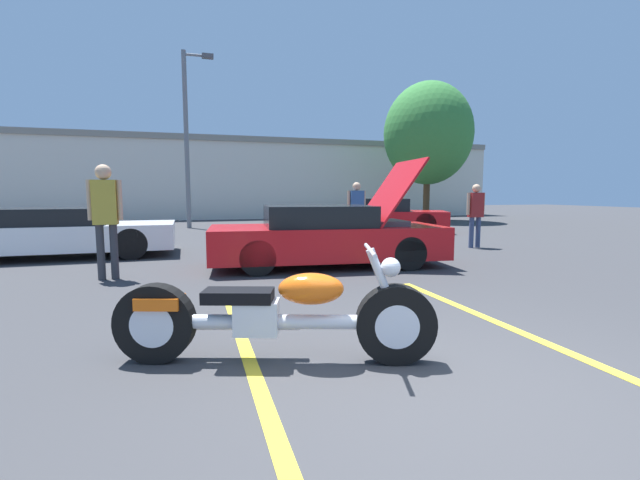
# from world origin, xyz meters

# --- Properties ---
(ground_plane) EXTENTS (80.00, 80.00, 0.00)m
(ground_plane) POSITION_xyz_m (0.00, 0.00, 0.00)
(ground_plane) COLOR #38383A
(parking_stripe_middle) EXTENTS (0.12, 4.53, 0.01)m
(parking_stripe_middle) POSITION_xyz_m (-1.26, 1.27, 0.00)
(parking_stripe_middle) COLOR yellow
(parking_stripe_middle) RESTS_ON ground
(parking_stripe_back) EXTENTS (0.12, 4.53, 0.01)m
(parking_stripe_back) POSITION_xyz_m (1.47, 1.27, 0.00)
(parking_stripe_back) COLOR yellow
(parking_stripe_back) RESTS_ON ground
(far_building) EXTENTS (32.00, 4.20, 4.40)m
(far_building) POSITION_xyz_m (0.00, 22.81, 2.34)
(far_building) COLOR beige
(far_building) RESTS_ON ground
(light_pole) EXTENTS (1.21, 0.28, 6.89)m
(light_pole) POSITION_xyz_m (-1.72, 15.63, 3.82)
(light_pole) COLOR slate
(light_pole) RESTS_ON ground
(tree_background) EXTENTS (4.33, 4.33, 6.81)m
(tree_background) POSITION_xyz_m (9.58, 16.71, 4.31)
(tree_background) COLOR brown
(tree_background) RESTS_ON ground
(motorcycle) EXTENTS (2.58, 1.05, 0.97)m
(motorcycle) POSITION_xyz_m (-1.06, 1.08, 0.40)
(motorcycle) COLOR black
(motorcycle) RESTS_ON ground
(show_car_hood_open) EXTENTS (4.55, 2.16, 2.05)m
(show_car_hood_open) POSITION_xyz_m (0.81, 5.47, 0.58)
(show_car_hood_open) COLOR red
(show_car_hood_open) RESTS_ON ground
(parked_car_mid_row) EXTENTS (4.53, 1.89, 1.08)m
(parked_car_mid_row) POSITION_xyz_m (-4.38, 8.20, 0.54)
(parked_car_mid_row) COLOR white
(parked_car_mid_row) RESTS_ON ground
(parked_car_right_row) EXTENTS (4.60, 3.27, 1.20)m
(parked_car_right_row) POSITION_xyz_m (5.04, 11.89, 0.58)
(parked_car_right_row) COLOR red
(parked_car_right_row) RESTS_ON ground
(spectator_near_motorcycle) EXTENTS (0.52, 0.24, 1.86)m
(spectator_near_motorcycle) POSITION_xyz_m (-3.02, 5.25, 1.12)
(spectator_near_motorcycle) COLOR #333338
(spectator_near_motorcycle) RESTS_ON ground
(spectator_by_show_car) EXTENTS (0.52, 0.22, 1.69)m
(spectator_by_show_car) POSITION_xyz_m (2.52, 8.30, 1.00)
(spectator_by_show_car) COLOR #38476B
(spectator_by_show_car) RESTS_ON ground
(spectator_midground) EXTENTS (0.52, 0.21, 1.63)m
(spectator_midground) POSITION_xyz_m (5.28, 7.02, 0.96)
(spectator_midground) COLOR #38476B
(spectator_midground) RESTS_ON ground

